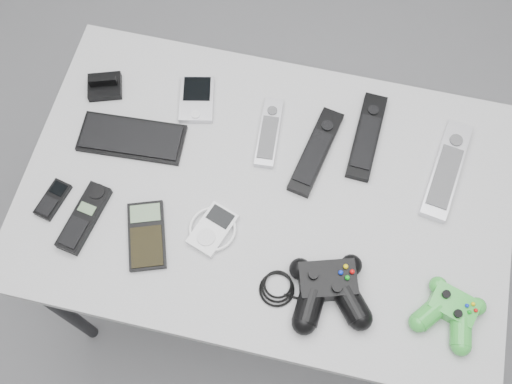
% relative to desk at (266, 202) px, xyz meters
% --- Properties ---
extents(floor, '(3.50, 3.50, 0.00)m').
position_rel_desk_xyz_m(floor, '(-0.10, -0.06, -0.66)').
color(floor, slate).
rests_on(floor, ground).
extents(desk, '(1.07, 0.69, 0.72)m').
position_rel_desk_xyz_m(desk, '(0.00, 0.00, 0.00)').
color(desk, '#AFAFB2').
rests_on(desk, floor).
extents(pda_keyboard, '(0.24, 0.12, 0.01)m').
position_rel_desk_xyz_m(pda_keyboard, '(-0.33, 0.06, 0.07)').
color(pda_keyboard, black).
rests_on(pda_keyboard, desk).
extents(dock_bracket, '(0.10, 0.09, 0.04)m').
position_rel_desk_xyz_m(dock_bracket, '(-0.43, 0.17, 0.08)').
color(dock_bracket, black).
rests_on(dock_bracket, desk).
extents(pda, '(0.10, 0.14, 0.02)m').
position_rel_desk_xyz_m(pda, '(-0.21, 0.19, 0.07)').
color(pda, '#BBBAC2').
rests_on(pda, desk).
extents(remote_silver_a, '(0.06, 0.18, 0.02)m').
position_rel_desk_xyz_m(remote_silver_a, '(-0.03, 0.14, 0.07)').
color(remote_silver_a, '#BBBAC2').
rests_on(remote_silver_a, desk).
extents(remote_black_a, '(0.09, 0.23, 0.02)m').
position_rel_desk_xyz_m(remote_black_a, '(0.09, 0.12, 0.07)').
color(remote_black_a, black).
rests_on(remote_black_a, desk).
extents(remote_black_b, '(0.06, 0.22, 0.02)m').
position_rel_desk_xyz_m(remote_black_b, '(0.20, 0.18, 0.07)').
color(remote_black_b, black).
rests_on(remote_black_b, desk).
extents(remote_silver_b, '(0.09, 0.25, 0.02)m').
position_rel_desk_xyz_m(remote_silver_b, '(0.38, 0.14, 0.07)').
color(remote_silver_b, silver).
rests_on(remote_silver_b, desk).
extents(mobile_phone, '(0.06, 0.10, 0.02)m').
position_rel_desk_xyz_m(mobile_phone, '(-0.45, -0.13, 0.07)').
color(mobile_phone, black).
rests_on(mobile_phone, desk).
extents(cordless_handset, '(0.08, 0.17, 0.02)m').
position_rel_desk_xyz_m(cordless_handset, '(-0.37, -0.15, 0.07)').
color(cordless_handset, black).
rests_on(cordless_handset, desk).
extents(calculator, '(0.12, 0.17, 0.02)m').
position_rel_desk_xyz_m(calculator, '(-0.23, -0.16, 0.07)').
color(calculator, black).
rests_on(calculator, desk).
extents(mp3_player, '(0.13, 0.14, 0.02)m').
position_rel_desk_xyz_m(mp3_player, '(-0.09, -0.12, 0.07)').
color(mp3_player, silver).
rests_on(mp3_player, desk).
extents(controller_black, '(0.31, 0.25, 0.06)m').
position_rel_desk_xyz_m(controller_black, '(0.17, -0.19, 0.09)').
color(controller_black, black).
rests_on(controller_black, desk).
extents(controller_green, '(0.17, 0.17, 0.04)m').
position_rel_desk_xyz_m(controller_green, '(0.42, -0.18, 0.08)').
color(controller_green, green).
rests_on(controller_green, desk).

